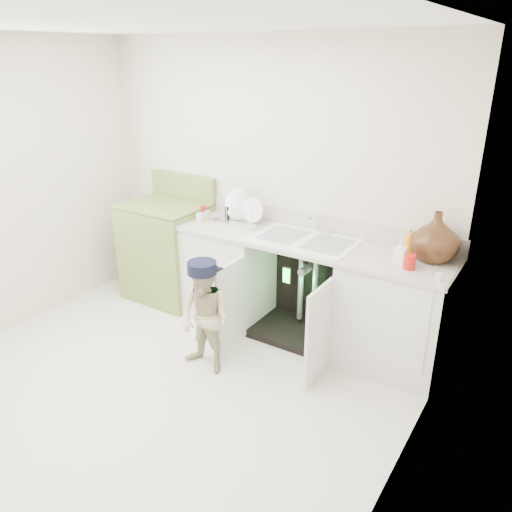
# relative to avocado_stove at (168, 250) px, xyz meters

# --- Properties ---
(ground) EXTENTS (3.50, 3.50, 0.00)m
(ground) POSITION_rel_avocado_stove_xyz_m (0.96, -1.18, -0.50)
(ground) COLOR beige
(ground) RESTS_ON ground
(room_shell) EXTENTS (6.00, 5.50, 1.26)m
(room_shell) POSITION_rel_avocado_stove_xyz_m (0.96, -1.18, 0.75)
(room_shell) COLOR #EEE2CC
(room_shell) RESTS_ON ground
(counter_run) EXTENTS (2.44, 1.02, 1.27)m
(counter_run) POSITION_rel_avocado_stove_xyz_m (1.56, 0.03, -0.02)
(counter_run) COLOR silver
(counter_run) RESTS_ON ground
(avocado_stove) EXTENTS (0.79, 0.65, 1.22)m
(avocado_stove) POSITION_rel_avocado_stove_xyz_m (0.00, 0.00, 0.00)
(avocado_stove) COLOR olive
(avocado_stove) RESTS_ON ground
(repair_worker) EXTENTS (0.69, 0.70, 0.91)m
(repair_worker) POSITION_rel_avocado_stove_xyz_m (1.12, -0.83, -0.04)
(repair_worker) COLOR beige
(repair_worker) RESTS_ON ground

